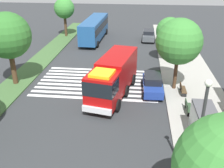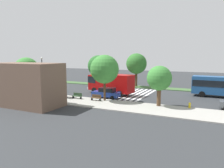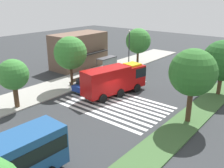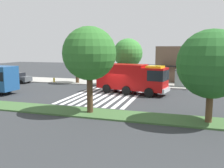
{
  "view_description": "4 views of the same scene",
  "coord_description": "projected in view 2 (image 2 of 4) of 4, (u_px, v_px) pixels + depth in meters",
  "views": [
    {
      "loc": [
        23.79,
        4.25,
        11.46
      ],
      "look_at": [
        2.14,
        1.9,
        1.32
      ],
      "focal_mm": 41.5,
      "sensor_mm": 36.0,
      "label": 1
    },
    {
      "loc": [
        -15.05,
        36.61,
        6.98
      ],
      "look_at": [
        1.87,
        1.08,
        1.73
      ],
      "focal_mm": 34.49,
      "sensor_mm": 36.0,
      "label": 2
    },
    {
      "loc": [
        -21.85,
        -16.77,
        11.92
      ],
      "look_at": [
        0.93,
        1.74,
        1.67
      ],
      "focal_mm": 40.36,
      "sensor_mm": 36.0,
      "label": 3
    },
    {
      "loc": [
        8.3,
        -27.29,
        5.59
      ],
      "look_at": [
        -0.32,
        0.52,
        1.31
      ],
      "focal_mm": 38.81,
      "sensor_mm": 36.0,
      "label": 4
    }
  ],
  "objects": [
    {
      "name": "bench_west_of_shelter",
      "position": [
        96.0,
        98.0,
        32.78
      ],
      "size": [
        1.6,
        0.5,
        0.9
      ],
      "color": "#4C3823",
      "rests_on": "sidewalk"
    },
    {
      "name": "sidewalk_tree_west",
      "position": [
        105.0,
        69.0,
        32.32
      ],
      "size": [
        4.34,
        4.34,
        6.94
      ],
      "color": "#47301E",
      "rests_on": "sidewalk"
    },
    {
      "name": "fire_truck",
      "position": [
        109.0,
        83.0,
        38.93
      ],
      "size": [
        9.28,
        4.22,
        3.64
      ],
      "rotation": [
        0.0,
        0.0,
        -0.2
      ],
      "color": "#A50C0C",
      "rests_on": "ground_plane"
    },
    {
      "name": "crosswalk",
      "position": [
        128.0,
        93.0,
        39.72
      ],
      "size": [
        7.65,
        12.43,
        0.01
      ],
      "color": "silver",
      "rests_on": "ground_plane"
    },
    {
      "name": "street_lamp",
      "position": [
        42.0,
        72.0,
        38.22
      ],
      "size": [
        0.36,
        0.36,
        6.52
      ],
      "color": "#2D2D30",
      "rests_on": "sidewalk"
    },
    {
      "name": "median_tree_center",
      "position": [
        98.0,
        66.0,
        51.3
      ],
      "size": [
        5.04,
        5.04,
        6.86
      ],
      "color": "#513823",
      "rests_on": "median_strip"
    },
    {
      "name": "bus_stop_shelter",
      "position": [
        57.0,
        86.0,
        35.77
      ],
      "size": [
        3.5,
        1.4,
        2.46
      ],
      "color": "#4C4C51",
      "rests_on": "sidewalk"
    },
    {
      "name": "bench_near_shelter",
      "position": [
        77.0,
        96.0,
        34.26
      ],
      "size": [
        1.6,
        0.5,
        0.9
      ],
      "color": "#2D472D",
      "rests_on": "sidewalk"
    },
    {
      "name": "ground_plane",
      "position": [
        124.0,
        93.0,
        40.1
      ],
      "size": [
        120.0,
        120.0,
        0.0
      ],
      "primitive_type": "plane",
      "color": "#2D3033"
    },
    {
      "name": "parked_car_mid",
      "position": [
        106.0,
        93.0,
        35.18
      ],
      "size": [
        4.52,
        2.13,
        1.75
      ],
      "rotation": [
        0.0,
        0.0,
        0.03
      ],
      "color": "navy",
      "rests_on": "ground_plane"
    },
    {
      "name": "median_strip",
      "position": [
        138.0,
        87.0,
        47.62
      ],
      "size": [
        60.0,
        3.0,
        0.14
      ],
      "primitive_type": "cube",
      "color": "#3D6033",
      "rests_on": "ground_plane"
    },
    {
      "name": "sidewalk",
      "position": [
        98.0,
        103.0,
        31.34
      ],
      "size": [
        60.0,
        5.76,
        0.14
      ],
      "primitive_type": "cube",
      "color": "#9E9B93",
      "rests_on": "ground_plane"
    },
    {
      "name": "storefront_building",
      "position": [
        27.0,
        85.0,
        29.7
      ],
      "size": [
        9.8,
        5.7,
        5.95
      ],
      "color": "brown",
      "rests_on": "ground_plane"
    },
    {
      "name": "fire_hydrant",
      "position": [
        190.0,
        105.0,
        28.13
      ],
      "size": [
        0.28,
        0.28,
        0.7
      ],
      "primitive_type": "cylinder",
      "color": "gold",
      "rests_on": "sidewalk"
    },
    {
      "name": "sidewalk_tree_center",
      "position": [
        27.0,
        70.0,
        39.24
      ],
      "size": [
        4.46,
        4.46,
        6.49
      ],
      "color": "#513823",
      "rests_on": "sidewalk"
    },
    {
      "name": "sidewalk_tree_far_west",
      "position": [
        159.0,
        79.0,
        28.92
      ],
      "size": [
        3.36,
        3.36,
        5.48
      ],
      "color": "#513823",
      "rests_on": "sidewalk"
    },
    {
      "name": "median_tree_west",
      "position": [
        136.0,
        64.0,
        47.14
      ],
      "size": [
        4.51,
        4.51,
        7.3
      ],
      "color": "#47301E",
      "rests_on": "median_strip"
    }
  ]
}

